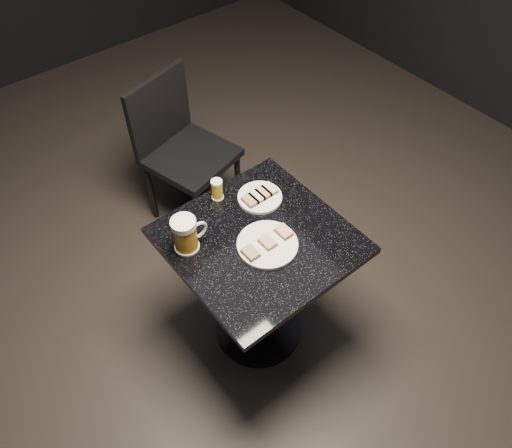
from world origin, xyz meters
The scene contains 9 objects.
floor centered at (0.00, 0.00, 0.00)m, with size 6.00×6.00×0.00m, color black.
plate_large centered at (0.00, -0.05, 0.76)m, with size 0.25×0.25×0.01m, color white.
plate_small centered at (0.14, 0.17, 0.76)m, with size 0.19×0.19×0.01m, color white.
table centered at (0.00, 0.00, 0.51)m, with size 0.70×0.70×0.75m.
beer_mug centered at (-0.25, 0.14, 0.83)m, with size 0.15×0.10×0.16m.
beer_tumbler centered at (0.00, 0.29, 0.80)m, with size 0.05×0.05×0.10m.
chair centered at (0.21, 0.96, 0.50)m, with size 0.53×0.53×0.89m.
canapes_on_plate_large centered at (0.00, -0.05, 0.77)m, with size 0.22×0.07×0.02m.
canapes_on_plate_small centered at (0.14, 0.17, 0.77)m, with size 0.16×0.07×0.02m.
Camera 1 is at (-0.82, -1.00, 2.33)m, focal length 35.00 mm.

